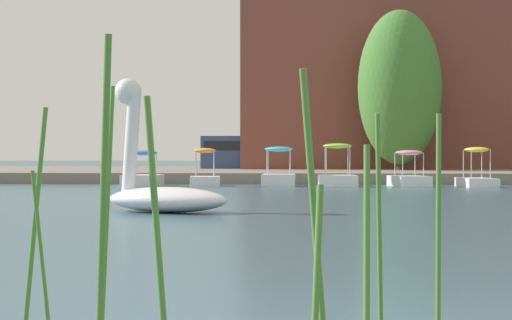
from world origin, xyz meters
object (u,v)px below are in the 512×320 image
swan_boat (160,185)px  tree_willow_overhanging (400,87)px  pedal_boat_blue (143,176)px  pedal_boat_orange (205,175)px  pedal_boat_pink (409,175)px  pedal_boat_cyan (279,174)px  pedal_boat_lime (337,175)px  parked_van (241,151)px  pedal_boat_yellow (477,175)px

swan_boat → tree_willow_overhanging: tree_willow_overhanging is taller
pedal_boat_blue → pedal_boat_orange: bearing=-1.2°
swan_boat → pedal_boat_pink: bearing=65.3°
pedal_boat_cyan → pedal_boat_orange: pedal_boat_cyan is taller
pedal_boat_cyan → pedal_boat_blue: pedal_boat_cyan is taller
pedal_boat_cyan → pedal_boat_orange: bearing=-171.8°
pedal_boat_pink → pedal_boat_blue: (-10.45, -0.21, -0.04)m
pedal_boat_lime → swan_boat: bearing=-105.4°
pedal_boat_pink → pedal_boat_cyan: bearing=178.3°
pedal_boat_cyan → tree_willow_overhanging: 13.70m
parked_van → pedal_boat_orange: bearing=-89.6°
pedal_boat_pink → pedal_boat_cyan: pedal_boat_cyan is taller
pedal_boat_cyan → tree_willow_overhanging: bearing=62.4°
pedal_boat_orange → pedal_boat_cyan: bearing=8.2°
tree_willow_overhanging → pedal_boat_lime: bearing=-107.6°
tree_willow_overhanging → pedal_boat_blue: bearing=-133.9°
swan_boat → pedal_boat_orange: size_ratio=1.37×
pedal_boat_yellow → pedal_boat_orange: size_ratio=1.00×
pedal_boat_lime → pedal_boat_cyan: 2.31m
swan_boat → parked_van: swan_boat is taller
pedal_boat_yellow → pedal_boat_pink: size_ratio=0.92×
pedal_boat_pink → pedal_boat_blue: size_ratio=0.99×
pedal_boat_pink → pedal_boat_blue: pedal_boat_pink is taller
pedal_boat_cyan → parked_van: 17.01m
tree_willow_overhanging → parked_van: (-9.01, 5.23, -3.36)m
pedal_boat_yellow → tree_willow_overhanging: (-1.57, 12.02, 4.44)m
parked_van → pedal_boat_pink: bearing=-64.4°
swan_boat → pedal_boat_blue: size_ratio=1.25×
pedal_boat_lime → pedal_boat_blue: bearing=-179.0°
tree_willow_overhanging → parked_van: 10.95m
pedal_boat_pink → parked_van: size_ratio=0.49×
pedal_boat_pink → pedal_boat_orange: size_ratio=1.09×
pedal_boat_blue → tree_willow_overhanging: 17.03m
pedal_boat_yellow → pedal_boat_blue: size_ratio=0.91×
tree_willow_overhanging → parked_van: bearing=149.9°
pedal_boat_lime → tree_willow_overhanging: (3.71, 11.71, 4.44)m
pedal_boat_lime → tree_willow_overhanging: bearing=72.4°
pedal_boat_cyan → tree_willow_overhanging: size_ratio=0.27×
swan_boat → pedal_boat_cyan: bearing=83.2°
pedal_boat_yellow → pedal_boat_cyan: size_ratio=0.92×
pedal_boat_cyan → parked_van: size_ratio=0.49×
pedal_boat_blue → swan_boat: bearing=-76.3°
pedal_boat_yellow → parked_van: bearing=121.5°
parked_van → tree_willow_overhanging: bearing=-30.1°
swan_boat → pedal_boat_yellow: size_ratio=1.37×
pedal_boat_lime → pedal_boat_orange: size_ratio=1.11×
pedal_boat_yellow → pedal_boat_pink: 2.54m
pedal_boat_pink → pedal_boat_orange: (-7.96, -0.27, 0.00)m
pedal_boat_yellow → pedal_boat_orange: 10.47m
swan_boat → pedal_boat_lime: bearing=74.6°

